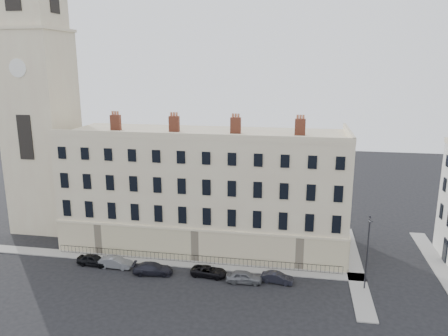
{
  "coord_description": "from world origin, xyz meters",
  "views": [
    {
      "loc": [
        6.0,
        -41.94,
        23.75
      ],
      "look_at": [
        -3.13,
        10.0,
        10.92
      ],
      "focal_mm": 35.0,
      "sensor_mm": 36.0,
      "label": 1
    }
  ],
  "objects_px": {
    "car_d": "(209,271)",
    "streetlamp": "(367,250)",
    "car_a": "(93,260)",
    "car_f": "(277,278)",
    "car_c": "(153,269)",
    "car_e": "(244,277)",
    "car_b": "(116,262)"
  },
  "relations": [
    {
      "from": "car_f",
      "to": "streetlamp",
      "type": "bearing_deg",
      "value": -82.27
    },
    {
      "from": "car_a",
      "to": "car_f",
      "type": "bearing_deg",
      "value": -86.99
    },
    {
      "from": "car_c",
      "to": "car_f",
      "type": "xyz_separation_m",
      "value": [
        14.2,
        0.42,
        -0.08
      ]
    },
    {
      "from": "car_c",
      "to": "car_a",
      "type": "bearing_deg",
      "value": 76.5
    },
    {
      "from": "car_b",
      "to": "car_c",
      "type": "xyz_separation_m",
      "value": [
        4.86,
        -0.76,
        0.01
      ]
    },
    {
      "from": "streetlamp",
      "to": "car_b",
      "type": "bearing_deg",
      "value": 169.2
    },
    {
      "from": "streetlamp",
      "to": "car_a",
      "type": "bearing_deg",
      "value": 168.96
    },
    {
      "from": "car_d",
      "to": "streetlamp",
      "type": "relative_size",
      "value": 0.49
    },
    {
      "from": "car_c",
      "to": "car_f",
      "type": "relative_size",
      "value": 1.29
    },
    {
      "from": "car_a",
      "to": "car_e",
      "type": "bearing_deg",
      "value": -89.19
    },
    {
      "from": "car_a",
      "to": "car_d",
      "type": "xyz_separation_m",
      "value": [
        14.24,
        -0.29,
        -0.1
      ]
    },
    {
      "from": "car_b",
      "to": "car_f",
      "type": "relative_size",
      "value": 1.12
    },
    {
      "from": "car_b",
      "to": "streetlamp",
      "type": "distance_m",
      "value": 28.65
    },
    {
      "from": "car_b",
      "to": "car_d",
      "type": "relative_size",
      "value": 0.97
    },
    {
      "from": "car_b",
      "to": "streetlamp",
      "type": "relative_size",
      "value": 0.48
    },
    {
      "from": "car_e",
      "to": "car_b",
      "type": "bearing_deg",
      "value": 83.95
    },
    {
      "from": "car_b",
      "to": "car_e",
      "type": "xyz_separation_m",
      "value": [
        15.49,
        -0.97,
        0.03
      ]
    },
    {
      "from": "car_a",
      "to": "car_d",
      "type": "height_order",
      "value": "car_a"
    },
    {
      "from": "car_d",
      "to": "car_b",
      "type": "bearing_deg",
      "value": 93.92
    },
    {
      "from": "car_e",
      "to": "streetlamp",
      "type": "bearing_deg",
      "value": -89.41
    },
    {
      "from": "car_a",
      "to": "streetlamp",
      "type": "distance_m",
      "value": 31.54
    },
    {
      "from": "car_d",
      "to": "car_f",
      "type": "bearing_deg",
      "value": -86.98
    },
    {
      "from": "car_a",
      "to": "car_d",
      "type": "distance_m",
      "value": 14.24
    },
    {
      "from": "car_b",
      "to": "car_d",
      "type": "distance_m",
      "value": 11.32
    },
    {
      "from": "car_b",
      "to": "car_e",
      "type": "height_order",
      "value": "car_e"
    },
    {
      "from": "car_c",
      "to": "streetlamp",
      "type": "bearing_deg",
      "value": -95.53
    },
    {
      "from": "car_a",
      "to": "streetlamp",
      "type": "bearing_deg",
      "value": -86.49
    },
    {
      "from": "car_f",
      "to": "car_b",
      "type": "bearing_deg",
      "value": 96.34
    },
    {
      "from": "car_f",
      "to": "car_a",
      "type": "bearing_deg",
      "value": 96.06
    },
    {
      "from": "car_c",
      "to": "car_e",
      "type": "height_order",
      "value": "car_e"
    },
    {
      "from": "car_a",
      "to": "car_e",
      "type": "xyz_separation_m",
      "value": [
        18.41,
        -1.13,
        0.02
      ]
    },
    {
      "from": "car_d",
      "to": "car_e",
      "type": "height_order",
      "value": "car_e"
    }
  ]
}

